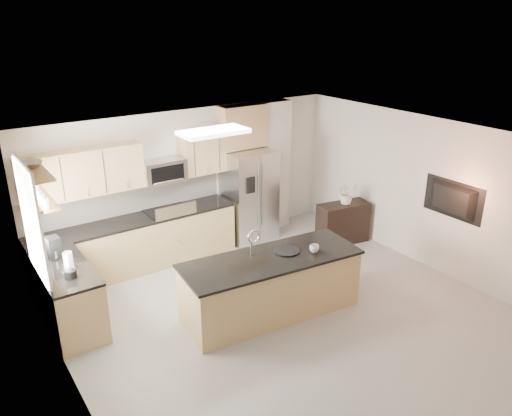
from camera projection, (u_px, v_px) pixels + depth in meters
floor at (299, 325)px, 7.16m from camera, size 6.50×6.50×0.00m
ceiling at (306, 148)px, 6.20m from camera, size 6.00×6.50×0.02m
wall_back at (190, 180)px, 9.17m from camera, size 6.00×0.02×2.60m
wall_left at (75, 314)px, 5.10m from camera, size 0.02×6.50×2.60m
wall_right at (442, 199)px, 8.26m from camera, size 0.02×6.50×2.60m
back_counter at (137, 243)px, 8.58m from camera, size 3.55×0.66×1.44m
left_counter at (69, 296)px, 7.00m from camera, size 0.66×1.50×0.92m
range at (171, 235)px, 8.91m from camera, size 0.76×0.64×1.14m
upper_cabinets at (122, 166)px, 8.17m from camera, size 3.50×0.33×0.75m
microwave at (163, 171)px, 8.58m from camera, size 0.76×0.40×0.40m
refrigerator at (249, 195)px, 9.59m from camera, size 0.92×0.78×1.78m
partition_column at (274, 166)px, 10.01m from camera, size 0.60×0.30×2.60m
window at (32, 223)px, 6.40m from camera, size 0.04×1.15×1.65m
shelf_lower at (37, 197)px, 6.43m from camera, size 0.30×1.20×0.04m
shelf_upper at (32, 170)px, 6.30m from camera, size 0.30×1.20×0.04m
ceiling_fixture at (214, 132)px, 7.23m from camera, size 1.00×0.50×0.06m
island at (271, 285)px, 7.29m from camera, size 2.71×1.22×1.33m
credenza at (343, 223)px, 9.60m from camera, size 1.04×0.57×0.79m
cup at (314, 249)px, 7.27m from camera, size 0.17×0.17×0.11m
platter at (287, 251)px, 7.31m from camera, size 0.39×0.39×0.02m
blender at (69, 267)px, 6.51m from camera, size 0.16×0.16×0.37m
kettle at (68, 261)px, 6.75m from camera, size 0.22×0.22×0.27m
coffee_maker at (54, 248)px, 7.05m from camera, size 0.18×0.21×0.31m
bowl at (30, 163)px, 6.34m from camera, size 0.40×0.40×0.10m
flower_vase at (348, 187)px, 9.37m from camera, size 0.68×0.63×0.64m
television at (450, 200)px, 8.04m from camera, size 0.14×1.08×0.62m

